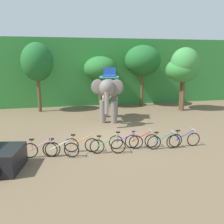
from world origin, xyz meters
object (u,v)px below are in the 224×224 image
bike_green (108,146)px  bike_purple (126,142)px  tree_center (100,69)px  bike_red (142,141)px  elephant (109,91)px  bike_white (61,149)px  bike_blue (184,139)px  tree_far_right (143,61)px  bike_orange (82,145)px  bike_teal (164,142)px  tree_left (182,70)px  tree_center_right (185,63)px  tree_far_left (37,62)px  bike_pink (41,149)px

bike_green → bike_purple: 1.10m
tree_center → bike_purple: 11.59m
bike_purple → bike_red: size_ratio=0.99×
elephant → bike_green: size_ratio=2.52×
tree_center → bike_red: size_ratio=2.72×
bike_white → bike_blue: same height
tree_far_right → bike_orange: size_ratio=3.36×
bike_orange → bike_purple: same height
bike_teal → tree_left: bearing=57.7°
tree_center_right → bike_blue: (-4.24, -8.16, -3.65)m
tree_center_right → bike_purple: bearing=-132.9°
bike_blue → tree_left: bearing=63.5°
elephant → bike_green: elephant is taller
tree_far_left → bike_white: (1.50, -10.55, -3.74)m
tree_far_right → bike_purple: 12.41m
bike_orange → bike_red: same height
tree_center → bike_pink: size_ratio=2.71×
bike_red → tree_center: bearing=90.6°
tree_far_right → tree_center: bearing=175.8°
tree_far_right → elephant: (-4.27, -5.09, -2.03)m
tree_center → elephant: bearing=-93.7°
bike_purple → bike_green: bearing=-158.2°
bike_white → bike_orange: (1.00, 0.41, 0.00)m
tree_far_right → bike_red: bearing=-109.3°
tree_far_left → tree_left: (11.95, -2.02, -0.69)m
bike_red → elephant: bearing=94.5°
elephant → bike_blue: elephant is taller
tree_center → bike_purple: size_ratio=2.76×
bike_green → bike_blue: (4.04, 0.07, 0.00)m
bike_purple → bike_pink: bearing=-177.4°
bike_orange → bike_blue: same height
bike_pink → bike_purple: 4.07m
bike_red → bike_teal: (1.03, -0.38, 0.00)m
bike_teal → bike_blue: 1.18m
bike_pink → bike_purple: bearing=2.6°
bike_pink → bike_teal: size_ratio=1.00×
tree_far_left → bike_green: (3.68, -10.59, -3.74)m
tree_center → tree_center_right: (6.56, -3.31, 0.54)m
tree_center → elephant: 5.55m
tree_center_right → bike_red: (-6.45, -7.86, -3.65)m
tree_far_right → bike_green: bearing=-116.7°
bike_green → bike_purple: same height
tree_center_right → bike_white: bearing=-141.9°
tree_left → tree_far_right: bearing=134.3°
tree_far_right → bike_orange: (-6.83, -10.81, -3.84)m
elephant → tree_center: bearing=86.3°
tree_left → bike_purple: (-7.26, -8.16, -3.06)m
tree_far_right → tree_far_left: bearing=-175.9°
tree_far_right → bike_teal: size_ratio=3.29×
tree_far_left → bike_green: 11.82m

